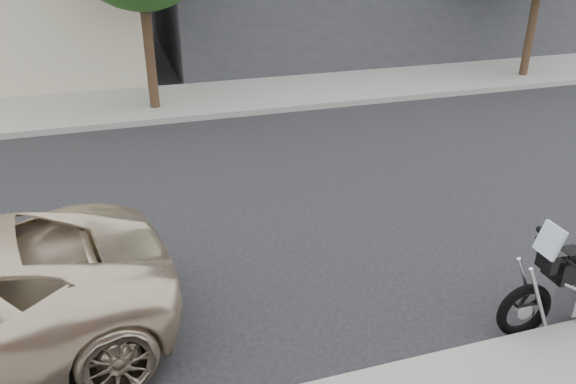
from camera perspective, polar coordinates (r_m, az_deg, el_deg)
The scene contains 2 objects.
ground at distance 9.56m, azimuth 2.20°, elevation -1.27°, with size 120.00×120.00×0.00m, color black.
far_sidewalk at distance 15.40m, azimuth -5.98°, elevation 9.53°, with size 44.00×3.00×0.15m, color gray.
Camera 1 is at (2.90, 8.01, 4.34)m, focal length 35.00 mm.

